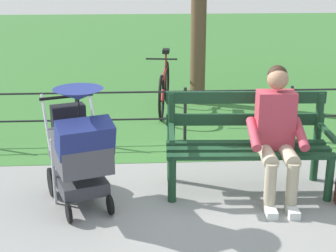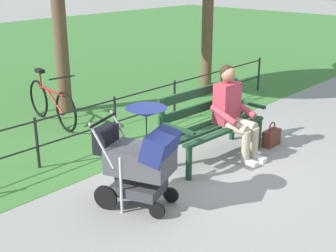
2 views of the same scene
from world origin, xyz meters
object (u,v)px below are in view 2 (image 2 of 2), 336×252
stroller (141,156)px  handbag (271,137)px  person_on_bench (233,109)px  bicycle (51,103)px  park_bench (209,120)px

stroller → handbag: bearing=176.9°
person_on_bench → bicycle: bearing=-73.2°
stroller → handbag: (-2.56, 0.14, -0.47)m
park_bench → bicycle: (0.68, -2.79, -0.16)m
handbag → park_bench: bearing=-25.3°
person_on_bench → bicycle: (0.91, -3.02, -0.31)m
person_on_bench → handbag: bearing=162.6°
stroller → handbag: size_ratio=3.11×
park_bench → person_on_bench: (-0.23, 0.22, 0.15)m
stroller → bicycle: bearing=-106.7°
person_on_bench → handbag: size_ratio=3.45×
stroller → bicycle: 3.25m
park_bench → handbag: size_ratio=4.39×
handbag → bicycle: bicycle is taller
person_on_bench → park_bench: bearing=-43.9°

